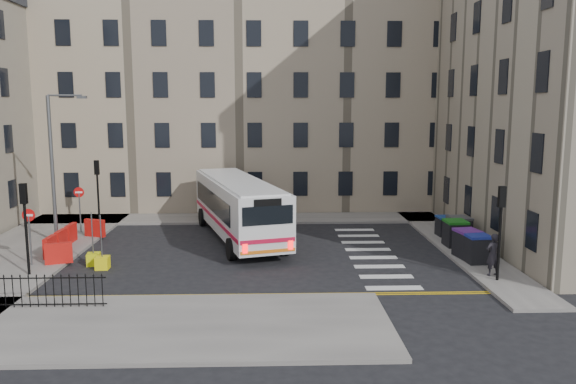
{
  "coord_description": "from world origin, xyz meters",
  "views": [
    {
      "loc": [
        -1.2,
        -28.58,
        7.61
      ],
      "look_at": [
        -0.24,
        1.28,
        3.0
      ],
      "focal_mm": 35.0,
      "sensor_mm": 36.0,
      "label": 1
    }
  ],
  "objects": [
    {
      "name": "streetlamp",
      "position": [
        -13.0,
        2.0,
        4.34
      ],
      "size": [
        0.5,
        0.22,
        8.14
      ],
      "color": "#595B5E",
      "rests_on": "pavement_west"
    },
    {
      "name": "pavement_west",
      "position": [
        -14.0,
        1.0,
        0.07
      ],
      "size": [
        6.0,
        22.0,
        0.15
      ],
      "primitive_type": "cube",
      "color": "slate",
      "rests_on": "ground"
    },
    {
      "name": "pavement_east",
      "position": [
        9.0,
        4.0,
        0.07
      ],
      "size": [
        2.4,
        26.0,
        0.15
      ],
      "primitive_type": "cube",
      "color": "slate",
      "rests_on": "ground"
    },
    {
      "name": "traffic_light_sw",
      "position": [
        -12.0,
        -4.0,
        2.87
      ],
      "size": [
        0.28,
        0.22,
        4.1
      ],
      "color": "black",
      "rests_on": "pavement_west"
    },
    {
      "name": "pedestrian",
      "position": [
        8.63,
        -4.85,
        1.1
      ],
      "size": [
        0.78,
        0.61,
        1.9
      ],
      "primitive_type": "imported",
      "rotation": [
        0.0,
        0.0,
        3.38
      ],
      "color": "black",
      "rests_on": "pavement_east"
    },
    {
      "name": "bollard_yellow",
      "position": [
        -9.1,
        -2.78,
        0.3
      ],
      "size": [
        0.62,
        0.62,
        0.6
      ],
      "primitive_type": "cube",
      "rotation": [
        0.0,
        0.0,
        0.04
      ],
      "color": "yellow",
      "rests_on": "ground"
    },
    {
      "name": "wheelie_bin_d",
      "position": [
        9.27,
        1.53,
        0.85
      ],
      "size": [
        1.23,
        1.38,
        1.38
      ],
      "rotation": [
        0.0,
        0.0,
        0.13
      ],
      "color": "black",
      "rests_on": "pavement_east"
    },
    {
      "name": "no_entry_south",
      "position": [
        -12.5,
        -2.5,
        2.08
      ],
      "size": [
        0.6,
        0.08,
        3.0
      ],
      "color": "#595B5E",
      "rests_on": "pavement_west"
    },
    {
      "name": "no_entry_north",
      "position": [
        -12.5,
        4.5,
        2.08
      ],
      "size": [
        0.6,
        0.08,
        3.0
      ],
      "color": "#595B5E",
      "rests_on": "pavement_west"
    },
    {
      "name": "wheelie_bin_b",
      "position": [
        8.58,
        -1.74,
        0.84
      ],
      "size": [
        1.28,
        1.41,
        1.38
      ],
      "rotation": [
        0.0,
        0.0,
        0.17
      ],
      "color": "black",
      "rests_on": "pavement_east"
    },
    {
      "name": "roadworks_barriers",
      "position": [
        -11.84,
        0.5,
        0.65
      ],
      "size": [
        1.66,
        6.26,
        1.0
      ],
      "color": "red",
      "rests_on": "pavement_west"
    },
    {
      "name": "wheelie_bin_a",
      "position": [
        8.7,
        -2.69,
        0.84
      ],
      "size": [
        1.15,
        1.3,
        1.36
      ],
      "rotation": [
        0.0,
        0.0,
        0.06
      ],
      "color": "black",
      "rests_on": "pavement_east"
    },
    {
      "name": "wheelie_bin_e",
      "position": [
        8.9,
        2.89,
        0.72
      ],
      "size": [
        0.96,
        1.09,
        1.13
      ],
      "rotation": [
        0.0,
        0.0,
        0.07
      ],
      "color": "black",
      "rests_on": "pavement_east"
    },
    {
      "name": "iron_railings",
      "position": [
        -11.25,
        -8.2,
        0.75
      ],
      "size": [
        7.8,
        0.04,
        1.2
      ],
      "color": "black",
      "rests_on": "pavement_sw"
    },
    {
      "name": "terrace_north",
      "position": [
        -7.0,
        15.5,
        8.62
      ],
      "size": [
        38.3,
        10.8,
        17.2
      ],
      "color": "tan",
      "rests_on": "ground"
    },
    {
      "name": "traffic_light_east",
      "position": [
        8.6,
        -5.5,
        2.87
      ],
      "size": [
        0.28,
        0.22,
        4.1
      ],
      "color": "black",
      "rests_on": "pavement_east"
    },
    {
      "name": "ground",
      "position": [
        0.0,
        0.0,
        0.0
      ],
      "size": [
        120.0,
        120.0,
        0.0
      ],
      "primitive_type": "plane",
      "color": "black",
      "rests_on": "ground"
    },
    {
      "name": "pavement_north",
      "position": [
        -6.0,
        8.6,
        0.07
      ],
      "size": [
        36.0,
        3.2,
        0.15
      ],
      "primitive_type": "cube",
      "color": "slate",
      "rests_on": "ground"
    },
    {
      "name": "traffic_light_nw",
      "position": [
        -12.0,
        6.5,
        2.87
      ],
      "size": [
        0.28,
        0.22,
        4.1
      ],
      "color": "black",
      "rests_on": "pavement_west"
    },
    {
      "name": "bus",
      "position": [
        -3.05,
        3.15,
        1.94
      ],
      "size": [
        6.15,
        12.62,
        3.36
      ],
      "rotation": [
        0.0,
        0.0,
        0.28
      ],
      "color": "silver",
      "rests_on": "ground"
    },
    {
      "name": "wheelie_bin_c",
      "position": [
        8.7,
        0.46,
        0.86
      ],
      "size": [
        1.14,
        1.3,
        1.4
      ],
      "rotation": [
        0.0,
        0.0,
        0.03
      ],
      "color": "black",
      "rests_on": "pavement_east"
    },
    {
      "name": "pavement_sw",
      "position": [
        -7.0,
        -10.0,
        0.07
      ],
      "size": [
        20.0,
        6.0,
        0.15
      ],
      "primitive_type": "cube",
      "color": "slate",
      "rests_on": "ground"
    },
    {
      "name": "bollard_chevron",
      "position": [
        -9.71,
        -2.13,
        0.3
      ],
      "size": [
        0.68,
        0.68,
        0.6
      ],
      "primitive_type": "cube",
      "rotation": [
        0.0,
        0.0,
        0.14
      ],
      "color": "yellow",
      "rests_on": "ground"
    }
  ]
}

